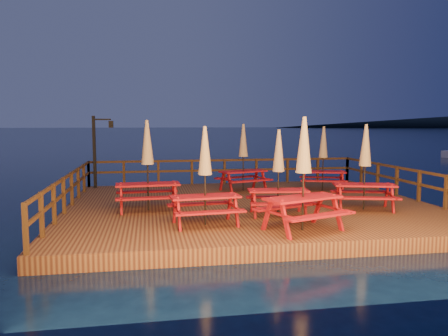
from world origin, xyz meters
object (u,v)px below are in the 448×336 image
at_px(picnic_table_1, 243,156).
at_px(picnic_table_2, 278,171).
at_px(picnic_table_0, 323,157).
at_px(lamp_post, 98,145).

height_order(picnic_table_1, picnic_table_2, picnic_table_1).
height_order(picnic_table_0, picnic_table_1, picnic_table_1).
relative_size(lamp_post, picnic_table_1, 1.12).
xyz_separation_m(lamp_post, picnic_table_0, (8.98, -2.22, -0.46)).
relative_size(picnic_table_0, picnic_table_1, 0.96).
relative_size(lamp_post, picnic_table_2, 1.19).
xyz_separation_m(lamp_post, picnic_table_2, (5.81, -6.51, -0.49)).
relative_size(lamp_post, picnic_table_0, 1.17).
distance_m(lamp_post, picnic_table_2, 8.74).
bearing_deg(picnic_table_1, picnic_table_2, -107.52).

